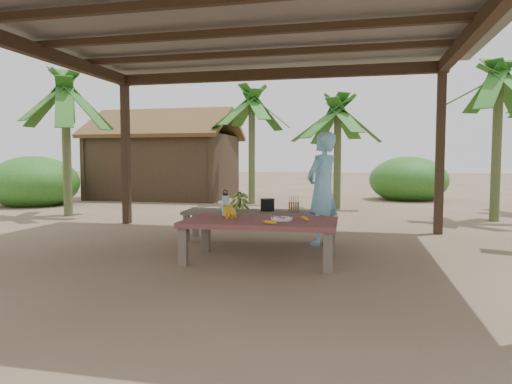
% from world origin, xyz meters
% --- Properties ---
extents(ground, '(80.00, 80.00, 0.00)m').
position_xyz_m(ground, '(0.00, 0.00, 0.00)').
color(ground, brown).
rests_on(ground, ground).
extents(pavilion, '(6.60, 5.60, 2.95)m').
position_xyz_m(pavilion, '(-0.01, -0.01, 2.78)').
color(pavilion, black).
rests_on(pavilion, ground).
extents(work_table, '(1.82, 1.04, 0.50)m').
position_xyz_m(work_table, '(0.38, -0.32, 0.43)').
color(work_table, brown).
rests_on(work_table, ground).
extents(bench, '(2.23, 0.73, 0.45)m').
position_xyz_m(bench, '(0.04, 1.02, 0.39)').
color(bench, brown).
rests_on(bench, ground).
extents(ripe_banana_bunch, '(0.33, 0.29, 0.17)m').
position_xyz_m(ripe_banana_bunch, '(-0.09, -0.23, 0.59)').
color(ripe_banana_bunch, yellow).
rests_on(ripe_banana_bunch, work_table).
extents(plate, '(0.26, 0.26, 0.04)m').
position_xyz_m(plate, '(0.64, -0.34, 0.52)').
color(plate, white).
rests_on(plate, work_table).
extents(loose_banana_front, '(0.16, 0.09, 0.04)m').
position_xyz_m(loose_banana_front, '(0.57, -0.68, 0.52)').
color(loose_banana_front, yellow).
rests_on(loose_banana_front, work_table).
extents(loose_banana_side, '(0.14, 0.16, 0.04)m').
position_xyz_m(loose_banana_side, '(0.90, -0.26, 0.52)').
color(loose_banana_side, yellow).
rests_on(loose_banana_side, work_table).
extents(water_flask, '(0.09, 0.09, 0.33)m').
position_xyz_m(water_flask, '(-0.15, -0.02, 0.64)').
color(water_flask, '#3D9EBF').
rests_on(water_flask, work_table).
extents(green_banana_stalk, '(0.28, 0.28, 0.30)m').
position_xyz_m(green_banana_stalk, '(-0.23, 1.00, 0.60)').
color(green_banana_stalk, '#598C2D').
rests_on(green_banana_stalk, bench).
extents(cooking_pot, '(0.21, 0.21, 0.18)m').
position_xyz_m(cooking_pot, '(0.19, 1.05, 0.54)').
color(cooking_pot, black).
rests_on(cooking_pot, bench).
extents(skewer_rack, '(0.18, 0.09, 0.24)m').
position_xyz_m(skewer_rack, '(0.59, 1.00, 0.57)').
color(skewer_rack, '#A57F47').
rests_on(skewer_rack, bench).
extents(woman, '(0.63, 0.70, 1.61)m').
position_xyz_m(woman, '(1.01, 0.93, 0.80)').
color(woman, '#78BEE4').
rests_on(woman, ground).
extents(hut, '(4.40, 3.43, 2.85)m').
position_xyz_m(hut, '(-4.50, 8.00, 1.10)').
color(hut, black).
rests_on(hut, ground).
extents(banana_plant_ne, '(1.80, 1.80, 3.10)m').
position_xyz_m(banana_plant_ne, '(4.15, 4.21, 2.61)').
color(banana_plant_ne, '#596638').
rests_on(banana_plant_ne, ground).
extents(banana_plant_n, '(1.80, 1.80, 2.68)m').
position_xyz_m(banana_plant_n, '(1.00, 5.68, 2.20)').
color(banana_plant_n, '#596638').
rests_on(banana_plant_n, ground).
extents(banana_plant_nw, '(1.80, 1.80, 3.11)m').
position_xyz_m(banana_plant_nw, '(-1.37, 6.64, 2.63)').
color(banana_plant_nw, '#596638').
rests_on(banana_plant_nw, ground).
extents(banana_plant_w, '(1.80, 1.80, 2.96)m').
position_xyz_m(banana_plant_w, '(-4.61, 3.07, 2.47)').
color(banana_plant_w, '#596638').
rests_on(banana_plant_w, ground).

